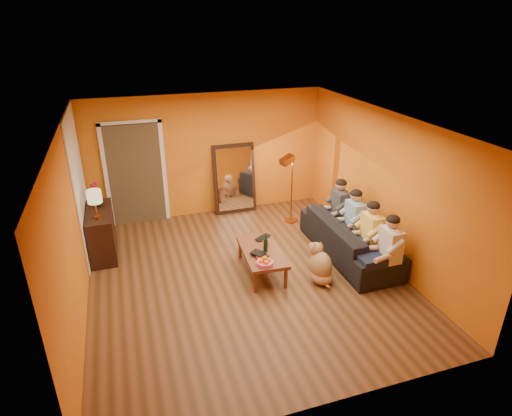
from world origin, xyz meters
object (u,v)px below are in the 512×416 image
object	(u,v)px
vase	(97,201)
table_lamp	(96,204)
person_far_left	(390,250)
person_far_right	(340,209)
coffee_table	(262,261)
person_mid_left	(371,235)
sofa	(349,238)
tumbler	(266,243)
mirror_frame	(234,179)
sideboard	(102,233)
laptop	(265,238)
dog	(321,263)
wine_bottle	(265,243)
person_mid_right	(354,221)
floor_lamp	(292,190)

from	to	relation	value
vase	table_lamp	bearing A→B (deg)	-90.00
person_far_left	person_far_right	bearing A→B (deg)	90.00
table_lamp	coffee_table	size ratio (longest dim) A/B	0.42
person_mid_left	person_far_right	bearing A→B (deg)	90.00
sofa	tumbler	bearing A→B (deg)	87.89
mirror_frame	sideboard	bearing A→B (deg)	-158.84
coffee_table	vase	world-z (taller)	vase
laptop	vase	world-z (taller)	vase
sideboard	dog	distance (m)	3.95
coffee_table	wine_bottle	world-z (taller)	wine_bottle
sideboard	person_mid_left	world-z (taller)	person_mid_left
sofa	dog	world-z (taller)	sofa
person_far_right	vase	size ratio (longest dim) A/B	6.10
dog	laptop	bearing A→B (deg)	132.73
wine_bottle	laptop	size ratio (longest dim) A/B	0.95
sofa	person_far_right	bearing A→B (deg)	-11.31
mirror_frame	table_lamp	size ratio (longest dim) A/B	2.98
table_lamp	person_mid_right	bearing A→B (deg)	-13.23
person_mid_right	laptop	xyz separation A→B (m)	(-1.64, 0.19, -0.18)
person_far_left	vase	distance (m)	5.14
dog	vase	world-z (taller)	vase
wine_bottle	coffee_table	bearing A→B (deg)	135.00
sofa	floor_lamp	size ratio (longest dim) A/B	1.62
floor_lamp	dog	distance (m)	2.26
person_far_left	person_mid_left	bearing A→B (deg)	90.00
vase	tumbler	bearing A→B (deg)	-31.28
wine_bottle	tumbler	world-z (taller)	wine_bottle
sideboard	floor_lamp	distance (m)	3.77
laptop	vase	distance (m)	3.10
floor_lamp	dog	size ratio (longest dim) A/B	2.14
table_lamp	person_far_left	size ratio (longest dim) A/B	0.42
person_far_right	wine_bottle	size ratio (longest dim) A/B	3.94
floor_lamp	tumbler	xyz separation A→B (m)	(-1.09, -1.53, -0.25)
tumbler	sideboard	bearing A→B (deg)	152.81
dog	person_far_left	world-z (taller)	person_far_left
table_lamp	mirror_frame	bearing A→B (deg)	26.32
dog	person_mid_left	world-z (taller)	person_mid_left
coffee_table	person_far_left	xyz separation A→B (m)	(1.82, -0.94, 0.40)
table_lamp	coffee_table	world-z (taller)	table_lamp
mirror_frame	floor_lamp	world-z (taller)	mirror_frame
floor_lamp	vase	distance (m)	3.76
person_mid_right	vase	distance (m)	4.66
person_far_right	person_mid_left	bearing A→B (deg)	-90.00
person_mid_right	tumbler	distance (m)	1.71
sideboard	coffee_table	size ratio (longest dim) A/B	0.97
table_lamp	person_mid_left	bearing A→B (deg)	-19.85
laptop	wine_bottle	bearing A→B (deg)	-140.11
table_lamp	vase	distance (m)	0.57
floor_lamp	person_far_right	distance (m)	1.13
floor_lamp	person_mid_left	xyz separation A→B (m)	(0.62, -2.04, -0.11)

